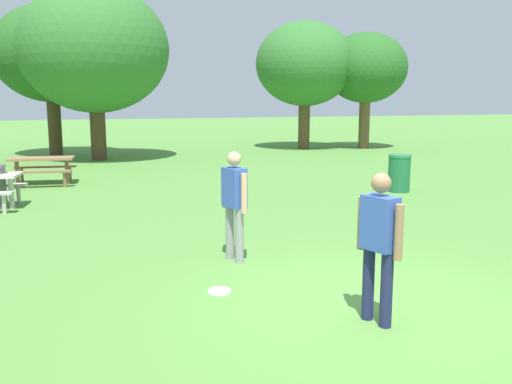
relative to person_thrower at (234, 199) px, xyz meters
name	(u,v)px	position (x,y,z in m)	size (l,w,h in m)	color
ground_plane	(370,303)	(1.01, -2.21, -0.94)	(120.00, 120.00, 0.00)	#568E3D
person_thrower	(234,199)	(0.00, 0.00, 0.00)	(0.31, 0.59, 1.64)	gray
person_catcher	(379,238)	(0.77, -2.73, 0.00)	(0.31, 0.59, 1.64)	#1E234C
frisbee	(219,291)	(-0.58, -1.25, -0.93)	(0.30, 0.30, 0.03)	white
picnic_table_far	(42,165)	(-2.95, 8.78, -0.38)	(1.87, 1.62, 0.77)	olive
trash_can_beside_table	(399,173)	(5.83, 4.52, -0.46)	(0.59, 0.59, 0.96)	#1E663D
tree_broad_center	(50,54)	(-2.66, 17.03, 3.22)	(4.62, 4.62, 6.16)	#4C3823
tree_far_right	(94,50)	(-1.05, 14.74, 3.27)	(5.65, 5.65, 6.63)	#4C3823
tree_slender_mid	(305,64)	(8.51, 16.57, 3.01)	(4.60, 4.60, 5.93)	brown
tree_back_left	(366,68)	(11.33, 15.83, 2.83)	(3.87, 3.87, 5.45)	brown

